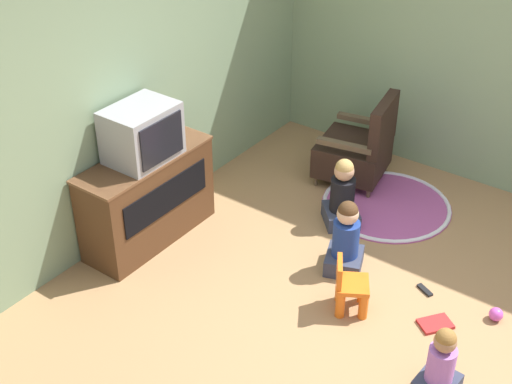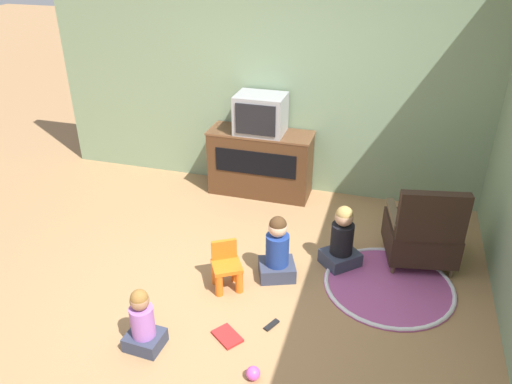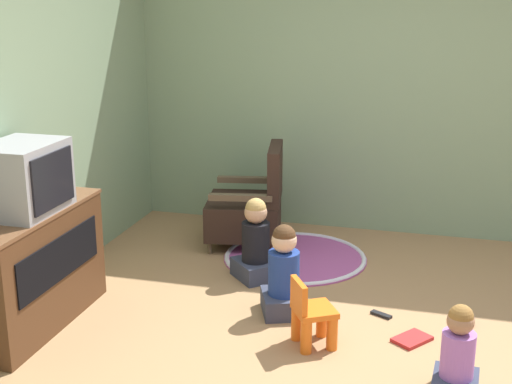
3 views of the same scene
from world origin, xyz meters
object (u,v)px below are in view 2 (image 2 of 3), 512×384
at_px(book, 227,336).
at_px(remote_control, 272,325).
at_px(tv_cabinet, 261,162).
at_px(child_watching_right, 143,323).
at_px(television, 261,114).
at_px(yellow_kid_chair, 226,269).
at_px(child_watching_center, 342,240).
at_px(black_armchair, 422,233).
at_px(toy_ball, 253,373).
at_px(child_watching_left, 277,251).

xyz_separation_m(book, remote_control, (0.30, 0.22, -0.00)).
height_order(tv_cabinet, child_watching_right, tv_cabinet).
bearing_deg(television, yellow_kid_chair, -83.58).
bearing_deg(book, child_watching_center, -83.83).
bearing_deg(black_armchair, yellow_kid_chair, 16.91).
relative_size(child_watching_right, toy_ball, 5.23).
xyz_separation_m(black_armchair, book, (-1.44, -1.47, -0.32)).
xyz_separation_m(yellow_kid_chair, child_watching_right, (-0.36, -0.87, 0.04)).
bearing_deg(yellow_kid_chair, book, -101.43).
height_order(television, child_watching_right, television).
distance_m(yellow_kid_chair, book, 0.67).
xyz_separation_m(child_watching_left, remote_control, (0.12, -0.66, -0.27)).
distance_m(television, yellow_kid_chair, 2.00).
bearing_deg(remote_control, tv_cabinet, 44.77).
xyz_separation_m(child_watching_right, book, (0.58, 0.26, -0.22)).
bearing_deg(child_watching_center, yellow_kid_chair, 169.91).
bearing_deg(child_watching_right, remote_control, 32.20).
distance_m(book, remote_control, 0.38).
distance_m(yellow_kid_chair, toy_ball, 1.09).
bearing_deg(yellow_kid_chair, toy_ball, -91.50).
distance_m(tv_cabinet, black_armchair, 2.09).
xyz_separation_m(tv_cabinet, book, (0.42, -2.43, -0.39)).
relative_size(yellow_kid_chair, toy_ball, 4.21).
relative_size(tv_cabinet, book, 4.27).
relative_size(television, book, 1.95).
distance_m(child_watching_center, remote_control, 1.11).
height_order(television, remote_control, television).
relative_size(child_watching_left, child_watching_center, 1.00).
distance_m(yellow_kid_chair, child_watching_center, 1.12).
height_order(television, child_watching_center, television).
xyz_separation_m(yellow_kid_chair, remote_control, (0.52, -0.38, -0.18)).
height_order(tv_cabinet, book, tv_cabinet).
bearing_deg(child_watching_left, toy_ball, -105.00).
height_order(television, black_armchair, television).
bearing_deg(toy_ball, remote_control, 90.89).
bearing_deg(child_watching_center, television, 90.12).
relative_size(yellow_kid_chair, child_watching_center, 0.68).
bearing_deg(child_watching_left, book, -122.91).
xyz_separation_m(toy_ball, book, (-0.31, 0.33, -0.04)).
distance_m(black_armchair, book, 2.08).
relative_size(black_armchair, remote_control, 5.67).
distance_m(television, black_armchair, 2.19).
xyz_separation_m(black_armchair, child_watching_left, (-1.26, -0.59, -0.05)).
height_order(child_watching_left, child_watching_center, child_watching_center).
bearing_deg(television, toy_ball, -75.11).
distance_m(child_watching_right, remote_control, 1.03).
height_order(child_watching_center, toy_ball, child_watching_center).
xyz_separation_m(black_armchair, child_watching_center, (-0.72, -0.25, -0.05)).
distance_m(yellow_kid_chair, child_watching_right, 0.94).
bearing_deg(television, tv_cabinet, 90.00).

